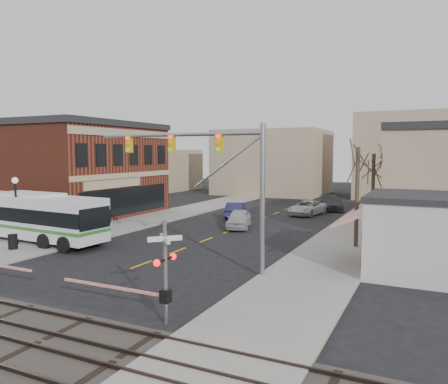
# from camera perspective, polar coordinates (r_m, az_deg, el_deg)

# --- Properties ---
(ground) EXTENTS (160.00, 160.00, 0.00)m
(ground) POSITION_cam_1_polar(r_m,az_deg,el_deg) (24.60, -13.55, -10.29)
(ground) COLOR black
(ground) RESTS_ON ground
(sidewalk_west) EXTENTS (5.00, 60.00, 0.12)m
(sidewalk_west) POSITION_cam_1_polar(r_m,az_deg,el_deg) (45.98, -6.96, -2.93)
(sidewalk_west) COLOR gray
(sidewalk_west) RESTS_ON ground
(sidewalk_east) EXTENTS (5.00, 60.00, 0.12)m
(sidewalk_east) POSITION_cam_1_polar(r_m,az_deg,el_deg) (39.25, 17.18, -4.52)
(sidewalk_east) COLOR gray
(sidewalk_east) RESTS_ON ground
(brick_building) EXTENTS (30.40, 15.40, 9.60)m
(brick_building) POSITION_cam_1_polar(r_m,az_deg,el_deg) (54.32, -25.15, 2.89)
(brick_building) COLOR brown
(brick_building) RESTS_ON ground
(tree_east_a) EXTENTS (0.28, 0.28, 6.75)m
(tree_east_a) POSITION_cam_1_polar(r_m,az_deg,el_deg) (30.80, 16.97, -0.66)
(tree_east_a) COLOR #382B21
(tree_east_a) RESTS_ON sidewalk_east
(tree_east_b) EXTENTS (0.28, 0.28, 6.30)m
(tree_east_b) POSITION_cam_1_polar(r_m,az_deg,el_deg) (36.71, 18.85, -0.16)
(tree_east_b) COLOR #382B21
(tree_east_b) RESTS_ON sidewalk_east
(tree_east_c) EXTENTS (0.28, 0.28, 7.20)m
(tree_east_c) POSITION_cam_1_polar(r_m,az_deg,el_deg) (44.59, 20.36, 1.26)
(tree_east_c) COLOR #382B21
(tree_east_c) RESTS_ON sidewalk_east
(transit_bus) EXTENTS (13.37, 3.78, 3.40)m
(transit_bus) POSITION_cam_1_polar(r_m,az_deg,el_deg) (34.98, -24.03, -2.82)
(transit_bus) COLOR silver
(transit_bus) RESTS_ON ground
(traffic_signal_mast) EXTENTS (10.50, 0.30, 8.00)m
(traffic_signal_mast) POSITION_cam_1_polar(r_m,az_deg,el_deg) (23.75, -1.40, 3.40)
(traffic_signal_mast) COLOR gray
(traffic_signal_mast) RESTS_ON ground
(rr_crossing_east) EXTENTS (5.60, 1.36, 4.00)m
(rr_crossing_east) POSITION_cam_1_polar(r_m,az_deg,el_deg) (17.02, -8.89, -10.31)
(rr_crossing_east) COLOR gray
(rr_crossing_east) RESTS_ON ground
(street_lamp) EXTENTS (0.44, 0.44, 4.67)m
(street_lamp) POSITION_cam_1_polar(r_m,az_deg,el_deg) (33.75, -25.57, -0.56)
(street_lamp) COLOR black
(street_lamp) RESTS_ON sidewalk_west
(trash_bin) EXTENTS (0.60, 0.60, 0.98)m
(trash_bin) POSITION_cam_1_polar(r_m,az_deg,el_deg) (32.30, -25.86, -5.86)
(trash_bin) COLOR black
(trash_bin) RESTS_ON sidewalk_west
(car_a) EXTENTS (3.19, 5.04, 1.60)m
(car_a) POSITION_cam_1_polar(r_m,az_deg,el_deg) (37.82, 1.93, -3.51)
(car_a) COLOR #ADAEB2
(car_a) RESTS_ON ground
(car_b) EXTENTS (3.04, 5.05, 1.57)m
(car_b) POSITION_cam_1_polar(r_m,az_deg,el_deg) (43.59, 1.52, -2.38)
(car_b) COLOR #1E1C47
(car_b) RESTS_ON ground
(car_c) EXTENTS (3.40, 5.70, 1.48)m
(car_c) POSITION_cam_1_polar(r_m,az_deg,el_deg) (46.52, 10.82, -2.05)
(car_c) COLOR silver
(car_c) RESTS_ON ground
(car_d) EXTENTS (3.95, 5.91, 1.59)m
(car_d) POSITION_cam_1_polar(r_m,az_deg,el_deg) (51.22, 13.82, -1.39)
(car_d) COLOR #3D3E42
(car_d) RESTS_ON ground
(pedestrian_near) EXTENTS (0.67, 0.82, 1.93)m
(pedestrian_near) POSITION_cam_1_polar(r_m,az_deg,el_deg) (33.90, -20.94, -4.37)
(pedestrian_near) COLOR #574B45
(pedestrian_near) RESTS_ON sidewalk_west
(pedestrian_far) EXTENTS (1.00, 1.00, 1.63)m
(pedestrian_far) POSITION_cam_1_polar(r_m,az_deg,el_deg) (37.61, -18.80, -3.63)
(pedestrian_far) COLOR #384162
(pedestrian_far) RESTS_ON sidewalk_west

